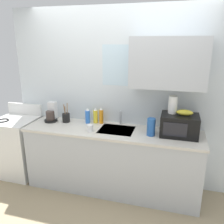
{
  "coord_description": "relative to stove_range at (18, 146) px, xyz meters",
  "views": [
    {
      "loc": [
        0.8,
        -2.82,
        2.05
      ],
      "look_at": [
        0.0,
        0.0,
        1.15
      ],
      "focal_mm": 37.41,
      "sensor_mm": 36.0,
      "label": 1
    }
  ],
  "objects": [
    {
      "name": "cereal_canister",
      "position": [
        2.07,
        -0.05,
        0.55
      ],
      "size": [
        0.1,
        0.1,
        0.22
      ],
      "primitive_type": "cylinder",
      "color": "#2659A5",
      "rests_on": "counter_unit"
    },
    {
      "name": "utensil_crock",
      "position": [
        0.81,
        0.12,
        0.51
      ],
      "size": [
        0.11,
        0.11,
        0.29
      ],
      "color": "black",
      "rests_on": "counter_unit"
    },
    {
      "name": "dish_soap_bottle_orange",
      "position": [
        1.32,
        0.21,
        0.55
      ],
      "size": [
        0.06,
        0.06,
        0.24
      ],
      "color": "orange",
      "rests_on": "counter_unit"
    },
    {
      "name": "stove_range",
      "position": [
        0.0,
        0.0,
        0.0
      ],
      "size": [
        0.6,
        0.6,
        1.08
      ],
      "color": "white",
      "rests_on": "ground"
    },
    {
      "name": "paper_towel_roll",
      "position": [
        2.31,
        0.1,
        0.82
      ],
      "size": [
        0.11,
        0.11,
        0.22
      ],
      "primitive_type": "cylinder",
      "color": "white",
      "rests_on": "microwave"
    },
    {
      "name": "dish_soap_bottle_yellow",
      "position": [
        1.24,
        0.2,
        0.55
      ],
      "size": [
        0.07,
        0.07,
        0.22
      ],
      "color": "yellow",
      "rests_on": "counter_unit"
    },
    {
      "name": "mug_white",
      "position": [
        1.28,
        -0.14,
        0.49
      ],
      "size": [
        0.08,
        0.08,
        0.09
      ],
      "primitive_type": "cylinder",
      "color": "white",
      "rests_on": "counter_unit"
    },
    {
      "name": "dish_soap_bottle_blue",
      "position": [
        1.13,
        0.16,
        0.55
      ],
      "size": [
        0.07,
        0.07,
        0.22
      ],
      "color": "blue",
      "rests_on": "counter_unit"
    },
    {
      "name": "banana_bunch",
      "position": [
        2.46,
        0.05,
        0.75
      ],
      "size": [
        0.2,
        0.11,
        0.07
      ],
      "primitive_type": "ellipsoid",
      "color": "gold",
      "rests_on": "microwave"
    },
    {
      "name": "kitchen_wall_assembly",
      "position": [
        1.67,
        0.31,
        0.9
      ],
      "size": [
        3.17,
        0.42,
        2.5
      ],
      "color": "silver",
      "rests_on": "ground"
    },
    {
      "name": "counter_unit",
      "position": [
        1.55,
        -0.0,
        0.0
      ],
      "size": [
        2.4,
        0.63,
        0.9
      ],
      "color": "#B2B7BC",
      "rests_on": "ground"
    },
    {
      "name": "microwave",
      "position": [
        2.41,
        0.04,
        0.58
      ],
      "size": [
        0.46,
        0.35,
        0.27
      ],
      "color": "black",
      "rests_on": "counter_unit"
    },
    {
      "name": "coffee_maker",
      "position": [
        0.58,
        0.1,
        0.55
      ],
      "size": [
        0.19,
        0.21,
        0.28
      ],
      "color": "black",
      "rests_on": "counter_unit"
    },
    {
      "name": "sink_faucet",
      "position": [
        1.6,
        0.24,
        0.54
      ],
      "size": [
        0.03,
        0.03,
        0.19
      ],
      "primitive_type": "cylinder",
      "color": "#B2B5BA",
      "rests_on": "counter_unit"
    }
  ]
}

